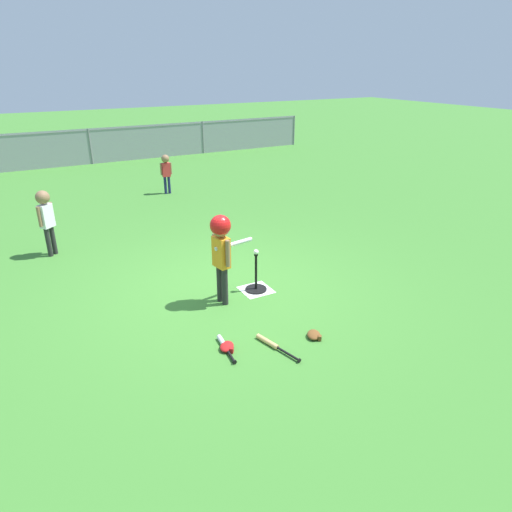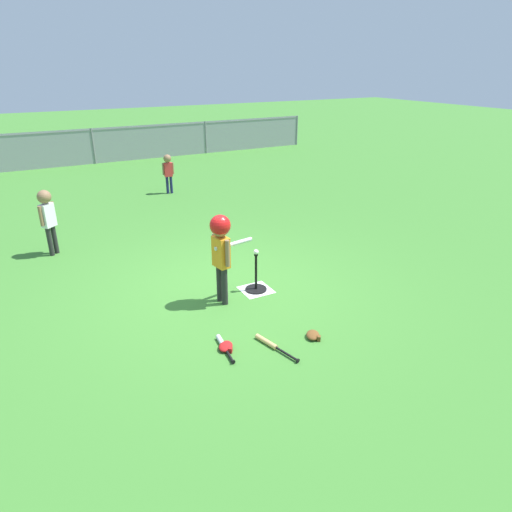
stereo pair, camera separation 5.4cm
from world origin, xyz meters
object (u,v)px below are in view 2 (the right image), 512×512
baseball_on_tee (256,252)px  glove_by_plate (226,346)px  batting_tee (256,285)px  spare_bat_silver (223,345)px  glove_near_bats (313,335)px  fielder_near_left (47,214)px  fielder_deep_center (168,169)px  spare_bat_wood (271,344)px  batter_child (221,241)px

baseball_on_tee → glove_by_plate: size_ratio=0.27×
batting_tee → spare_bat_silver: 1.52m
baseball_on_tee → glove_near_bats: (0.01, -1.45, -0.58)m
batting_tee → spare_bat_silver: batting_tee is taller
batting_tee → glove_near_bats: (0.01, -1.45, -0.05)m
fielder_near_left → fielder_deep_center: 4.26m
spare_bat_wood → glove_by_plate: 0.53m
baseball_on_tee → fielder_near_left: fielder_near_left is taller
baseball_on_tee → glove_near_bats: size_ratio=0.27×
fielder_deep_center → glove_near_bats: bearing=-94.7°
batter_child → spare_bat_silver: batter_child is taller
spare_bat_silver → glove_by_plate: glove_by_plate is taller
glove_by_plate → spare_bat_wood: bearing=-22.4°
fielder_near_left → batter_child: bearing=-57.7°
fielder_near_left → fielder_deep_center: size_ratio=1.16×
glove_by_plate → fielder_near_left: bearing=109.6°
fielder_deep_center → glove_by_plate: bearing=-103.2°
batter_child → glove_near_bats: size_ratio=4.74×
batting_tee → batter_child: 1.02m
batter_child → fielder_near_left: size_ratio=1.11×
glove_by_plate → glove_near_bats: 1.08m
glove_by_plate → glove_near_bats: (1.05, -0.29, 0.00)m
glove_by_plate → spare_bat_silver: bearing=104.6°
fielder_deep_center → spare_bat_silver: size_ratio=1.76×
batter_child → fielder_deep_center: size_ratio=1.29×
fielder_near_left → spare_bat_silver: (1.43, -4.01, -0.72)m
batting_tee → fielder_deep_center: fielder_deep_center is taller
baseball_on_tee → spare_bat_silver: baseball_on_tee is taller
batter_child → glove_near_bats: (0.60, -1.35, -0.88)m
glove_near_bats → spare_bat_silver: bearing=162.2°
baseball_on_tee → spare_bat_wood: (-0.54, -1.36, -0.58)m
fielder_deep_center → fielder_near_left: bearing=-136.6°
batter_child → glove_near_bats: 1.72m
fielder_deep_center → spare_bat_wood: 7.31m
fielder_near_left → glove_by_plate: bearing=-70.4°
baseball_on_tee → fielder_near_left: 3.82m
fielder_near_left → glove_near_bats: fielder_near_left is taller
baseball_on_tee → glove_by_plate: baseball_on_tee is taller
baseball_on_tee → batter_child: bearing=-170.3°
baseball_on_tee → spare_bat_wood: size_ratio=0.11×
baseball_on_tee → fielder_near_left: (-2.48, 2.90, 0.13)m
spare_bat_silver → glove_near_bats: 1.11m
batter_child → glove_near_bats: batter_child is taller
fielder_deep_center → spare_bat_wood: bearing=-99.1°
spare_bat_silver → batting_tee: bearing=46.7°
fielder_near_left → spare_bat_wood: fielder_near_left is taller
fielder_deep_center → spare_bat_silver: 7.16m
fielder_deep_center → spare_bat_silver: bearing=-103.4°
spare_bat_wood → glove_near_bats: glove_near_bats is taller
baseball_on_tee → fielder_deep_center: (0.61, 5.83, 0.03)m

